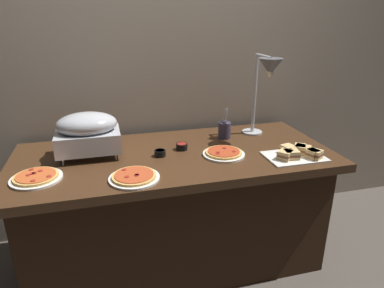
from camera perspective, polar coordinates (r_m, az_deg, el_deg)
name	(u,v)px	position (r m, az deg, el deg)	size (l,w,h in m)	color
ground_plane	(177,256)	(2.44, -2.56, -18.33)	(8.00, 8.00, 0.00)	#4C443D
back_wall	(158,68)	(2.41, -5.68, 12.62)	(4.40, 0.04, 2.40)	tan
buffet_table	(176,207)	(2.22, -2.72, -10.57)	(1.90, 0.84, 0.76)	#422816
chafing_dish	(88,132)	(2.05, -17.11, 1.92)	(0.36, 0.25, 0.26)	#B7BABF
heat_lamp	(267,76)	(2.20, 12.43, 11.16)	(0.15, 0.34, 0.55)	#B7BABF
pizza_plate_front	(36,177)	(1.89, -24.70, -5.12)	(0.25, 0.25, 0.03)	white
pizza_plate_center	(134,177)	(1.75, -9.68, -5.47)	(0.26, 0.26, 0.03)	white
pizza_plate_raised_stand	(224,153)	(2.02, 5.34, -1.54)	(0.25, 0.25, 0.03)	white
sandwich_platter	(297,154)	(2.07, 17.26, -1.53)	(0.34, 0.23, 0.06)	white
sauce_cup_near	(160,153)	(2.01, -5.39, -1.49)	(0.07, 0.07, 0.04)	black
sauce_cup_far	(182,146)	(2.10, -1.73, -0.39)	(0.07, 0.07, 0.04)	black
utensil_holder	(224,130)	(2.29, 5.48, 2.37)	(0.08, 0.08, 0.21)	#383347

